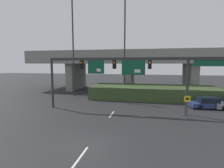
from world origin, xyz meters
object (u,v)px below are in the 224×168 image
parked_sedan_near_right (208,103)px  signal_gantry (127,67)px  speed_limit_sign (187,103)px  highway_light_pole_far (125,40)px  highway_light_pole_near (73,42)px

parked_sedan_near_right → signal_gantry: bearing=-167.6°
speed_limit_sign → parked_sedan_near_right: (3.44, 4.66, -0.86)m
speed_limit_sign → highway_light_pole_far: (-7.85, 10.37, 7.90)m
signal_gantry → highway_light_pole_near: size_ratio=1.14×
speed_limit_sign → highway_light_pole_near: size_ratio=0.13×
parked_sedan_near_right → speed_limit_sign: bearing=-134.6°
highway_light_pole_far → parked_sedan_near_right: (11.29, -5.71, -8.76)m
signal_gantry → highway_light_pole_near: (-10.08, 8.24, 3.97)m
highway_light_pole_far → highway_light_pole_near: bearing=-172.4°
speed_limit_sign → parked_sedan_near_right: bearing=53.6°
speed_limit_sign → highway_light_pole_far: size_ratio=0.13×
speed_limit_sign → signal_gantry: bearing=171.1°
speed_limit_sign → highway_light_pole_near: bearing=150.6°
highway_light_pole_near → parked_sedan_near_right: bearing=-13.0°
highway_light_pole_far → parked_sedan_near_right: 15.38m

